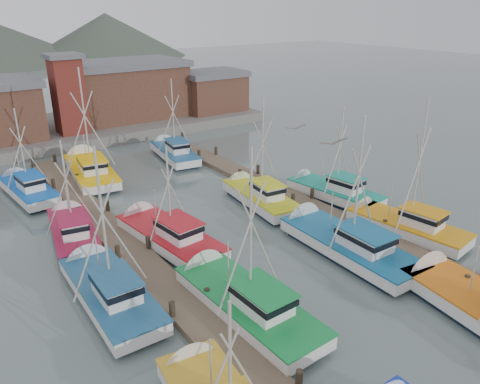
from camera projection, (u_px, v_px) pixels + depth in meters
ground at (273, 258)px, 28.93m from camera, size 260.00×260.00×0.00m
dock_left at (140, 262)px, 28.15m from camera, size 2.30×46.00×1.50m
dock_right at (311, 207)px, 35.66m from camera, size 2.30×46.00×1.50m
quay at (80, 128)px, 56.66m from camera, size 44.00×16.00×1.20m
shed_center at (124, 89)px, 58.34m from camera, size 14.84×9.54×6.90m
shed_right at (212, 90)px, 62.30m from camera, size 8.48×6.36×5.20m
lookout_tower at (68, 93)px, 50.71m from camera, size 3.60×3.60×8.50m
boat_4 at (241, 299)px, 23.77m from camera, size 3.96×9.81×9.81m
boat_5 at (342, 242)px, 29.46m from camera, size 4.03×10.34×9.88m
boat_6 at (107, 289)px, 24.64m from camera, size 3.90×9.26×9.49m
boat_7 at (400, 224)px, 31.81m from camera, size 3.95×8.84×9.98m
boat_8 at (165, 234)px, 30.48m from camera, size 3.93×9.59×7.58m
boat_9 at (257, 196)px, 36.57m from camera, size 3.62×8.71×9.16m
boat_10 at (73, 231)px, 30.96m from camera, size 3.89×8.64×7.70m
boat_11 at (330, 191)px, 37.54m from camera, size 3.70×8.67×8.27m
boat_12 at (90, 169)px, 42.34m from camera, size 4.55×10.62×10.76m
boat_13 at (173, 152)px, 47.31m from camera, size 3.81×8.83×8.74m
boat_14 at (26, 188)px, 37.98m from camera, size 3.31×8.46×7.99m
gull_near at (334, 143)px, 20.56m from camera, size 1.55×0.64×0.24m
gull_far at (296, 128)px, 29.49m from camera, size 1.55×0.64×0.24m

